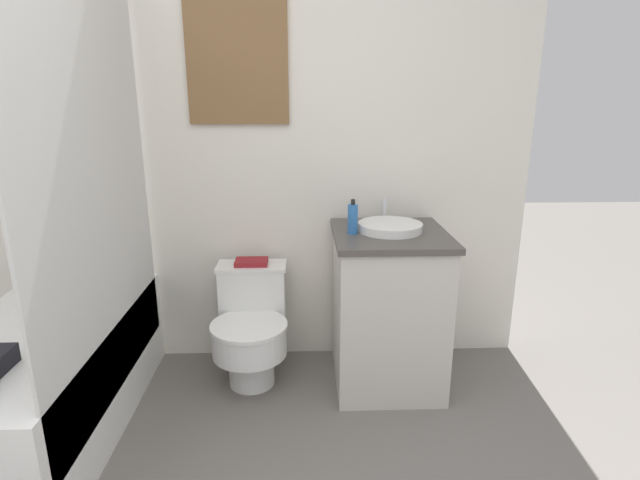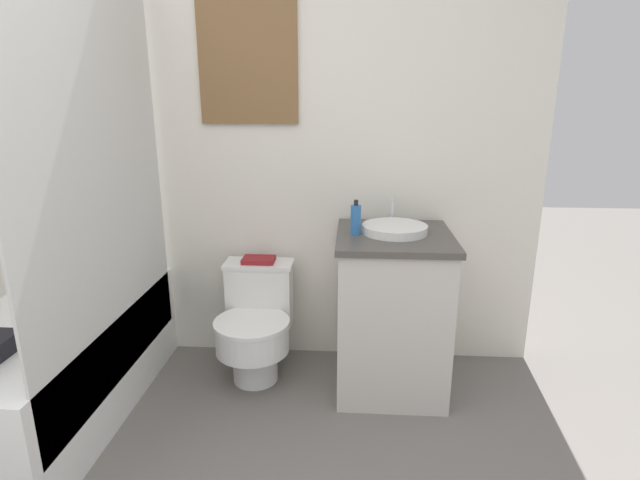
{
  "view_description": "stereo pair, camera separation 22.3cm",
  "coord_description": "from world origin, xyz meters",
  "px_view_note": "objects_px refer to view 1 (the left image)",
  "views": [
    {
      "loc": [
        0.38,
        -0.69,
        1.42
      ],
      "look_at": [
        0.46,
        1.46,
        0.8
      ],
      "focal_mm": 28.0,
      "sensor_mm": 36.0,
      "label": 1
    },
    {
      "loc": [
        0.6,
        -0.68,
        1.42
      ],
      "look_at": [
        0.46,
        1.46,
        0.8
      ],
      "focal_mm": 28.0,
      "sensor_mm": 36.0,
      "label": 2
    }
  ],
  "objects_px": {
    "sink": "(390,227)",
    "book_on_tank": "(251,262)",
    "toilet": "(251,327)",
    "soap_bottle": "(353,219)"
  },
  "relations": [
    {
      "from": "toilet",
      "to": "sink",
      "type": "relative_size",
      "value": 1.69
    },
    {
      "from": "sink",
      "to": "book_on_tank",
      "type": "relative_size",
      "value": 2.06
    },
    {
      "from": "toilet",
      "to": "sink",
      "type": "distance_m",
      "value": 0.87
    },
    {
      "from": "toilet",
      "to": "book_on_tank",
      "type": "xyz_separation_m",
      "value": [
        0.0,
        0.13,
        0.3
      ]
    },
    {
      "from": "toilet",
      "to": "book_on_tank",
      "type": "relative_size",
      "value": 3.48
    },
    {
      "from": "toilet",
      "to": "soap_bottle",
      "type": "distance_m",
      "value": 0.77
    },
    {
      "from": "book_on_tank",
      "to": "soap_bottle",
      "type": "bearing_deg",
      "value": -20.44
    },
    {
      "from": "toilet",
      "to": "soap_bottle",
      "type": "xyz_separation_m",
      "value": [
        0.5,
        -0.05,
        0.57
      ]
    },
    {
      "from": "toilet",
      "to": "book_on_tank",
      "type": "distance_m",
      "value": 0.33
    },
    {
      "from": "toilet",
      "to": "sink",
      "type": "height_order",
      "value": "sink"
    }
  ]
}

